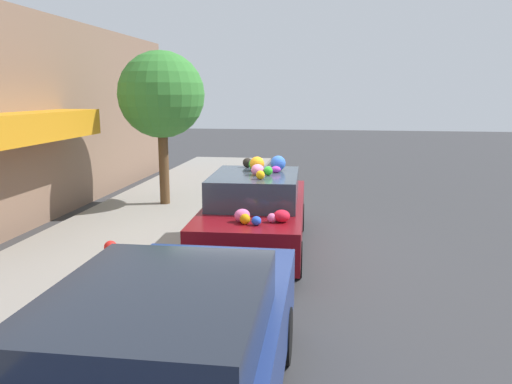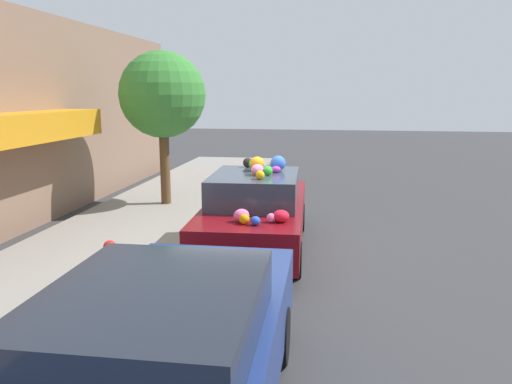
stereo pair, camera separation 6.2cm
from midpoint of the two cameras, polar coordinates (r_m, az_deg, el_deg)
The scene contains 6 objects.
ground_plane at distance 9.23m, azimuth -0.05°, elevation -6.51°, with size 60.00×60.00×0.00m, color #38383A.
sidewalk_curb at distance 9.97m, azimuth -15.64°, elevation -5.24°, with size 24.00×3.20×0.11m.
street_tree at distance 12.35m, azimuth -10.50°, elevation 10.80°, with size 2.07×2.07×3.70m.
fire_hydrant at distance 7.33m, azimuth -16.02°, elevation -8.00°, with size 0.20×0.20×0.70m.
art_car at distance 8.99m, azimuth 0.18°, elevation -2.13°, with size 4.36×1.87×1.70m.
parked_car_plain at distance 4.22m, azimuth -10.27°, elevation -18.51°, with size 4.42×1.85×1.42m.
Camera 2 is at (-8.67, -1.39, 2.83)m, focal length 35.00 mm.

